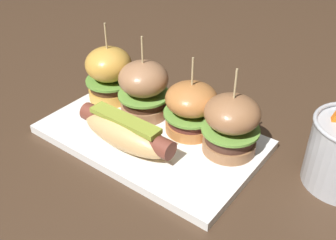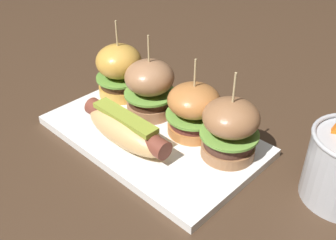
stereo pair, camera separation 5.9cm
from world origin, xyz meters
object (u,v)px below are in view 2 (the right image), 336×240
at_px(slider_center_left, 150,87).
at_px(slider_center_right, 193,109).
at_px(hot_dog, 126,128).
at_px(slider_far_right, 230,129).
at_px(slider_far_left, 120,70).
at_px(platter_main, 153,135).

xyz_separation_m(slider_center_left, slider_center_right, (0.09, 0.01, -0.01)).
xyz_separation_m(hot_dog, slider_far_right, (0.13, 0.09, 0.02)).
bearing_deg(slider_center_right, hot_dog, -120.81).
bearing_deg(slider_center_left, slider_far_left, 176.33).
relative_size(slider_center_right, slider_far_right, 0.94).
bearing_deg(platter_main, hot_dog, -102.04).
xyz_separation_m(hot_dog, slider_center_right, (0.06, 0.09, 0.02)).
height_order(hot_dog, slider_center_left, slider_center_left).
xyz_separation_m(hot_dog, slider_far_left, (-0.12, 0.09, 0.02)).
height_order(hot_dog, slider_far_left, slider_far_left).
height_order(slider_center_left, slider_center_right, slider_center_left).
bearing_deg(platter_main, slider_far_left, 161.09).
relative_size(hot_dog, slider_center_right, 1.35).
bearing_deg(slider_far_right, platter_main, -162.29).
height_order(platter_main, slider_center_left, slider_center_left).
height_order(slider_far_left, slider_far_right, slider_far_left).
xyz_separation_m(slider_center_left, slider_far_right, (0.17, -0.00, -0.00)).
relative_size(slider_far_left, slider_center_right, 1.11).
distance_m(hot_dog, slider_center_left, 0.10).
bearing_deg(hot_dog, slider_center_right, 59.19).
xyz_separation_m(slider_center_right, slider_far_right, (0.08, -0.01, 0.00)).
bearing_deg(slider_center_right, platter_main, -134.57).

